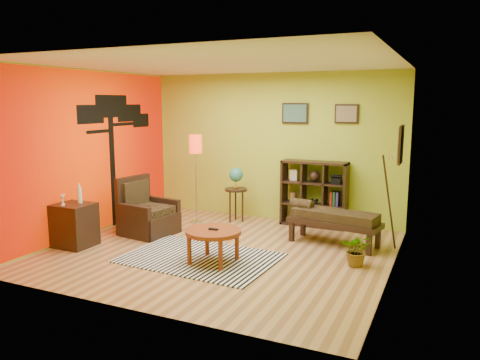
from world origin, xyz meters
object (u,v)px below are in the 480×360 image
at_px(cube_shelf, 315,194).
at_px(potted_plant, 357,253).
at_px(armchair, 146,216).
at_px(coffee_table, 213,234).
at_px(floor_lamp, 196,152).
at_px(bench, 332,218).
at_px(side_cabinet, 74,225).
at_px(globe_table, 236,181).

bearing_deg(cube_shelf, potted_plant, -58.61).
bearing_deg(armchair, coffee_table, -26.19).
height_order(floor_lamp, bench, floor_lamp).
height_order(side_cabinet, globe_table, globe_table).
distance_m(side_cabinet, potted_plant, 4.34).
xyz_separation_m(armchair, cube_shelf, (2.51, 1.69, 0.30)).
bearing_deg(bench, coffee_table, -129.91).
height_order(armchair, floor_lamp, floor_lamp).
xyz_separation_m(bench, potted_plant, (0.57, -0.86, -0.25)).
xyz_separation_m(side_cabinet, bench, (3.67, 1.77, 0.09)).
xyz_separation_m(coffee_table, globe_table, (-0.70, 2.26, 0.37)).
bearing_deg(cube_shelf, globe_table, -168.53).
bearing_deg(floor_lamp, cube_shelf, 18.57).
bearing_deg(potted_plant, side_cabinet, -167.80).
bearing_deg(potted_plant, cube_shelf, 121.39).
distance_m(side_cabinet, bench, 4.08).
bearing_deg(cube_shelf, armchair, -146.12).
distance_m(side_cabinet, cube_shelf, 4.17).
bearing_deg(floor_lamp, globe_table, 32.62).
bearing_deg(cube_shelf, side_cabinet, -138.41).
distance_m(coffee_table, floor_lamp, 2.47).
relative_size(floor_lamp, cube_shelf, 1.38).
distance_m(armchair, potted_plant, 3.65).
xyz_separation_m(cube_shelf, bench, (0.56, -0.99, -0.17)).
relative_size(armchair, globe_table, 0.95).
bearing_deg(cube_shelf, floor_lamp, -161.43).
relative_size(coffee_table, side_cabinet, 0.79).
distance_m(globe_table, cube_shelf, 1.49).
xyz_separation_m(globe_table, bench, (2.01, -0.70, -0.35)).
distance_m(cube_shelf, bench, 1.15).
relative_size(armchair, cube_shelf, 0.82).
relative_size(armchair, potted_plant, 2.10).
bearing_deg(globe_table, floor_lamp, -147.38).
distance_m(coffee_table, cube_shelf, 2.67).
distance_m(armchair, floor_lamp, 1.50).
distance_m(globe_table, bench, 2.15).
height_order(globe_table, cube_shelf, cube_shelf).
height_order(coffee_table, floor_lamp, floor_lamp).
distance_m(armchair, bench, 3.15).
distance_m(coffee_table, globe_table, 2.40).
bearing_deg(globe_table, coffee_table, -72.82).
xyz_separation_m(side_cabinet, cube_shelf, (3.11, 2.76, 0.26)).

